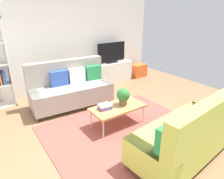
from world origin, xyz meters
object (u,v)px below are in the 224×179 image
at_px(storage_trunk, 138,70).
at_px(vase_0, 95,63).
at_px(table_book_0, 105,108).
at_px(tv_console, 111,72).
at_px(couch_beige, 71,88).
at_px(bottle_0, 100,61).
at_px(couch_green, 188,134).
at_px(potted_plant, 123,96).
at_px(coffee_table, 118,108).
at_px(tv, 111,53).

height_order(storage_trunk, vase_0, vase_0).
bearing_deg(table_book_0, storage_trunk, 37.37).
relative_size(tv_console, storage_trunk, 2.69).
relative_size(couch_beige, vase_0, 14.75).
bearing_deg(bottle_0, tv_console, 5.25).
bearing_deg(storage_trunk, couch_green, -121.76).
xyz_separation_m(storage_trunk, table_book_0, (-2.81, -2.15, 0.22)).
xyz_separation_m(storage_trunk, vase_0, (-1.68, 0.15, 0.49)).
relative_size(couch_beige, potted_plant, 5.53).
height_order(potted_plant, bottle_0, bottle_0).
bearing_deg(couch_green, potted_plant, 91.32).
xyz_separation_m(couch_beige, table_book_0, (0.11, -1.36, -0.02)).
height_order(coffee_table, bottle_0, bottle_0).
height_order(storage_trunk, potted_plant, potted_plant).
bearing_deg(couch_beige, tv_console, -150.03).
bearing_deg(table_book_0, tv, 52.47).
relative_size(couch_beige, tv_console, 1.40).
height_order(couch_green, tv_console, couch_green).
height_order(couch_green, potted_plant, couch_green).
distance_m(couch_green, tv, 3.92).
bearing_deg(couch_beige, tv, -150.54).
bearing_deg(vase_0, coffee_table, -110.05).
bearing_deg(potted_plant, couch_green, -83.66).
bearing_deg(couch_beige, coffee_table, 109.01).
relative_size(coffee_table, bottle_0, 5.25).
xyz_separation_m(tv, potted_plant, (-1.31, -2.29, -0.33)).
bearing_deg(storage_trunk, table_book_0, -142.63).
xyz_separation_m(tv_console, storage_trunk, (1.10, -0.10, -0.10)).
height_order(couch_beige, bottle_0, couch_beige).
relative_size(tv, storage_trunk, 1.92).
height_order(tv_console, vase_0, vase_0).
distance_m(storage_trunk, vase_0, 1.76).
bearing_deg(potted_plant, tv, 60.23).
bearing_deg(tv, tv_console, 90.00).
height_order(coffee_table, vase_0, vase_0).
bearing_deg(tv_console, storage_trunk, -5.19).
distance_m(coffee_table, vase_0, 2.53).
bearing_deg(tv_console, bottle_0, -174.75).
height_order(coffee_table, tv_console, tv_console).
relative_size(tv_console, vase_0, 10.57).
xyz_separation_m(couch_beige, coffee_table, (0.38, -1.42, -0.06)).
height_order(coffee_table, tv, tv).
bearing_deg(vase_0, couch_green, -98.56).
xyz_separation_m(coffee_table, potted_plant, (0.13, 0.01, 0.22)).
distance_m(vase_0, bottle_0, 0.17).
relative_size(couch_beige, storage_trunk, 3.76).
height_order(couch_green, table_book_0, couch_green).
distance_m(couch_green, bottle_0, 3.77).
bearing_deg(couch_green, tv_console, 67.87).
height_order(tv_console, table_book_0, tv_console).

